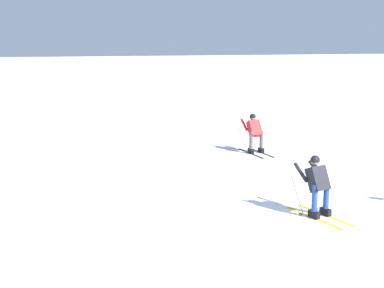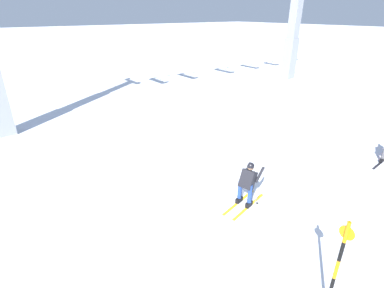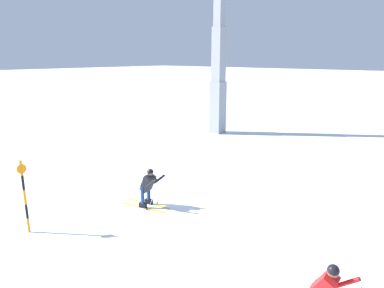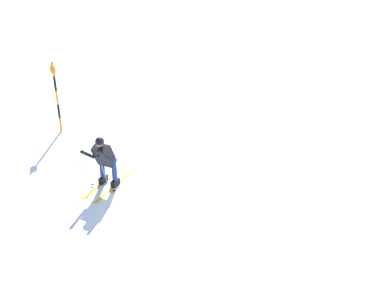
# 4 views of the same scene
# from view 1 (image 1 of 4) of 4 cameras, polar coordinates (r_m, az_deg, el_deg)

# --- Properties ---
(ground_plane) EXTENTS (260.00, 260.00, 0.00)m
(ground_plane) POSITION_cam_1_polar(r_m,az_deg,el_deg) (10.88, 16.18, -10.10)
(ground_plane) COLOR white
(skier_carving_main) EXTENTS (1.81, 0.90, 1.50)m
(skier_carving_main) POSITION_cam_1_polar(r_m,az_deg,el_deg) (11.81, 14.04, -4.27)
(skier_carving_main) COLOR yellow
(skier_carving_main) RESTS_ON ground_plane
(skier_distant_uphill) EXTENTS (1.82, 0.73, 1.52)m
(skier_distant_uphill) POSITION_cam_1_polar(r_m,az_deg,el_deg) (18.16, 7.08, 1.50)
(skier_distant_uphill) COLOR black
(skier_distant_uphill) RESTS_ON ground_plane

